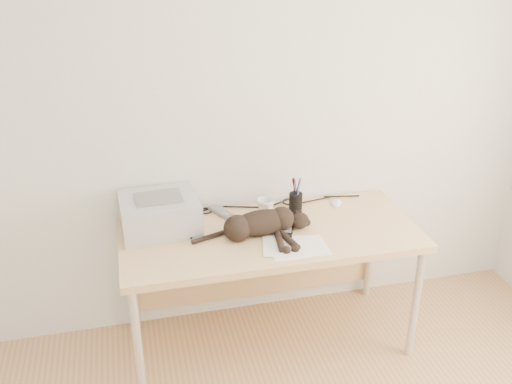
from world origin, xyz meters
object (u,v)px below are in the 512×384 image
object	(u,v)px
desk	(266,245)
printer	(159,213)
mug	(266,207)
pen_cup	(296,201)
mouse	(336,201)
cat	(258,225)

from	to	relation	value
desk	printer	xyz separation A→B (m)	(-0.57, 0.08, 0.23)
mug	pen_cup	world-z (taller)	pen_cup
mug	pen_cup	size ratio (longest dim) A/B	0.52
desk	mouse	bearing A→B (deg)	17.51
mouse	pen_cup	bearing A→B (deg)	-151.97
cat	mouse	size ratio (longest dim) A/B	6.38
mug	mouse	bearing A→B (deg)	4.70
cat	mug	size ratio (longest dim) A/B	6.33
printer	cat	size ratio (longest dim) A/B	0.66
desk	cat	xyz separation A→B (m)	(-0.07, -0.11, 0.20)
desk	mug	bearing A→B (deg)	77.18
mug	mouse	distance (m)	0.44
desk	pen_cup	distance (m)	0.31
desk	cat	world-z (taller)	cat
desk	pen_cup	bearing A→B (deg)	30.95
desk	printer	world-z (taller)	printer
desk	printer	distance (m)	0.62
mug	cat	bearing A→B (deg)	-113.76
printer	mug	world-z (taller)	printer
desk	mouse	size ratio (longest dim) A/B	15.70
printer	mug	distance (m)	0.60
cat	printer	bearing A→B (deg)	153.36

